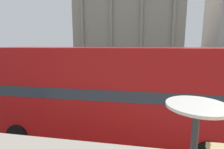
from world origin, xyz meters
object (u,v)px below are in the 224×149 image
Objects in this scene: cafe_dining_table at (196,123)px; traffic_light_mid at (144,61)px; pedestrian_grey at (100,61)px; car_maroon at (75,81)px; traffic_light_near at (188,71)px; pedestrian_blue at (134,63)px; double_decker_bus at (109,90)px; car_white at (154,69)px; plaza_building_left at (128,18)px; traffic_light_far at (107,57)px.

cafe_dining_table reaches higher than traffic_light_mid.
pedestrian_grey is (-8.95, 15.43, -1.55)m from traffic_light_mid.
car_maroon is (-7.21, 14.79, -2.94)m from cafe_dining_table.
traffic_light_near is at bearing 76.46° from cafe_dining_table.
traffic_light_mid is at bearing 120.63° from pedestrian_blue.
pedestrian_grey is (-12.29, 21.94, -1.44)m from traffic_light_near.
double_decker_bus reaches higher than cafe_dining_table.
traffic_light_near is at bearing -35.65° from car_white.
car_maroon is at bearing -91.97° from plaza_building_left.
traffic_light_far is 12.63m from car_maroon.
pedestrian_grey is at bearing 112.13° from traffic_light_far.
car_white is at bearing 45.28° from pedestrian_grey.
plaza_building_left reaches higher than car_white.
pedestrian_blue reaches higher than car_white.
car_maroon and car_white have the same top height.
traffic_light_near reaches higher than traffic_light_far.
pedestrian_blue is at bearing 104.60° from traffic_light_near.
traffic_light_near is 2.26× the size of pedestrian_blue.
traffic_light_far is at bearing 107.25° from double_decker_bus.
traffic_light_mid is (-0.38, 18.81, -1.16)m from cafe_dining_table.
traffic_light_mid is 0.90× the size of car_maroon.
car_white is (6.95, -33.16, -12.30)m from plaza_building_left.
car_white is (1.63, 6.72, -1.78)m from traffic_light_mid.
cafe_dining_table is at bearing -103.54° from traffic_light_near.
pedestrian_blue is at bearing 93.67° from cafe_dining_table.
plaza_building_left is at bearing 99.36° from double_decker_bus.
cafe_dining_table reaches higher than car_maroon.
traffic_light_far is at bearing 125.82° from traffic_light_mid.
pedestrian_grey is at bearing 120.12° from traffic_light_mid.
traffic_light_near is at bearing -62.82° from traffic_light_mid.
car_maroon is at bearing 166.23° from traffic_light_near.
pedestrian_blue is at bearing 63.53° from pedestrian_grey.
double_decker_bus is 10.55m from car_maroon.
car_white is (3.22, 19.74, -1.66)m from double_decker_bus.
cafe_dining_table is 59.70m from plaza_building_left.
double_decker_bus is 20.07m from car_white.
pedestrian_blue is (-1.63, 12.59, -1.56)m from traffic_light_mid.
pedestrian_blue is (-3.27, 5.87, 0.21)m from car_white.
traffic_light_near is 19.79m from pedestrian_blue.
pedestrian_grey is 1.02× the size of pedestrian_blue.
cafe_dining_table is 0.19× the size of traffic_light_mid.
plaza_building_left is at bearing -128.53° from car_maroon.
cafe_dining_table is at bearing 79.41° from car_maroon.
traffic_light_far is at bearing 16.88° from pedestrian_grey.
plaza_building_left is at bearing 166.30° from pedestrian_grey.
traffic_light_near reaches higher than pedestrian_grey.
double_decker_bus reaches higher than pedestrian_blue.
traffic_light_near is 25.19m from pedestrian_grey.
plaza_building_left is (-3.73, 52.91, 10.64)m from double_decker_bus.
double_decker_bus reaches higher than pedestrian_grey.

